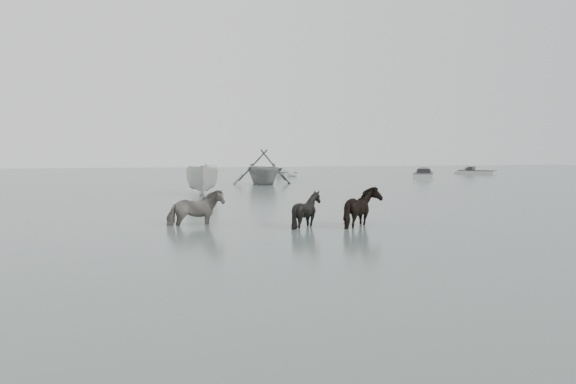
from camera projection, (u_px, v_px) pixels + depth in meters
name	position (u px, v px, depth m)	size (l,w,h in m)	color
ground	(322.00, 229.00, 15.80)	(140.00, 140.00, 0.00)	#505F5C
pony_pinto	(195.00, 202.00, 16.53)	(0.75, 1.64, 1.38)	black
pony_dark	(364.00, 202.00, 16.27)	(1.40, 1.20, 1.41)	black
pony_black	(307.00, 205.00, 16.20)	(1.03, 1.16, 1.28)	black
rowboat_trail	(263.00, 166.00, 38.23)	(4.13, 4.79, 2.52)	gray
boat_small	(203.00, 178.00, 28.75)	(1.67, 4.43, 1.71)	beige
skiff_port	(423.00, 173.00, 48.98)	(4.93, 1.60, 0.75)	#B0B2AF
skiff_mid	(279.00, 172.00, 52.13)	(4.53, 1.60, 0.75)	#969896
skiff_star	(477.00, 170.00, 56.91)	(4.80, 1.60, 0.75)	#ABAAA6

